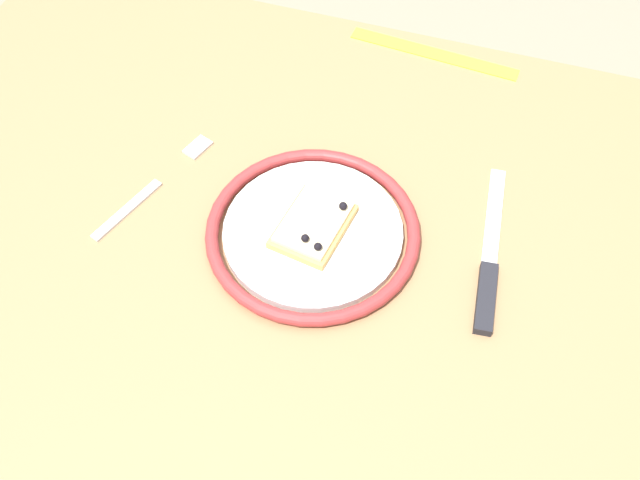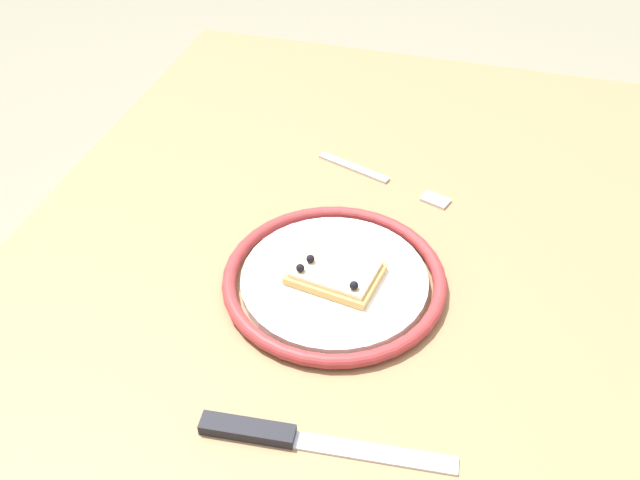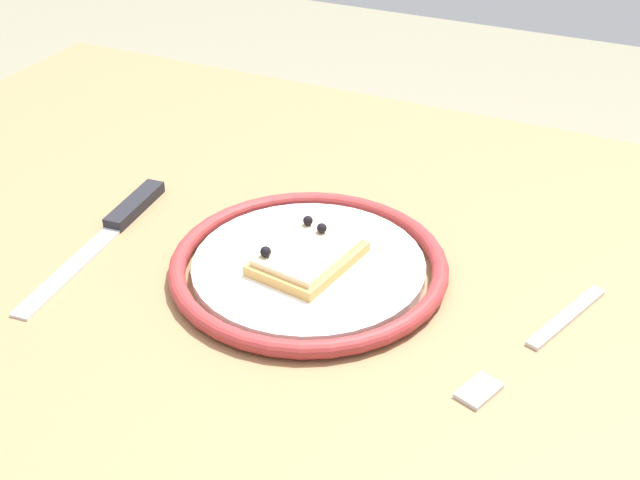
# 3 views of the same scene
# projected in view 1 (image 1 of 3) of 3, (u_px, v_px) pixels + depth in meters

# --- Properties ---
(ground_plane) EXTENTS (6.00, 6.00, 0.00)m
(ground_plane) POSITION_uv_depth(u_px,v_px,m) (315.00, 452.00, 1.49)
(ground_plane) COLOR gray
(dining_table) EXTENTS (1.18, 0.81, 0.75)m
(dining_table) POSITION_uv_depth(u_px,v_px,m) (312.00, 277.00, 0.94)
(dining_table) COLOR #936D47
(dining_table) RESTS_ON ground_plane
(plate) EXTENTS (0.26, 0.26, 0.02)m
(plate) POSITION_uv_depth(u_px,v_px,m) (312.00, 232.00, 0.87)
(plate) COLOR white
(plate) RESTS_ON dining_table
(pizza_slice_near) EXTENTS (0.09, 0.11, 0.03)m
(pizza_slice_near) POSITION_uv_depth(u_px,v_px,m) (313.00, 225.00, 0.86)
(pizza_slice_near) COLOR tan
(pizza_slice_near) RESTS_ON plate
(knife) EXTENTS (0.04, 0.24, 0.01)m
(knife) POSITION_uv_depth(u_px,v_px,m) (488.00, 274.00, 0.84)
(knife) COLOR silver
(knife) RESTS_ON dining_table
(fork) EXTENTS (0.08, 0.20, 0.00)m
(fork) POSITION_uv_depth(u_px,v_px,m) (155.00, 185.00, 0.92)
(fork) COLOR silver
(fork) RESTS_ON dining_table
(measuring_tape) EXTENTS (0.25, 0.04, 0.00)m
(measuring_tape) POSITION_uv_depth(u_px,v_px,m) (434.00, 54.00, 1.06)
(measuring_tape) COLOR yellow
(measuring_tape) RESTS_ON dining_table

